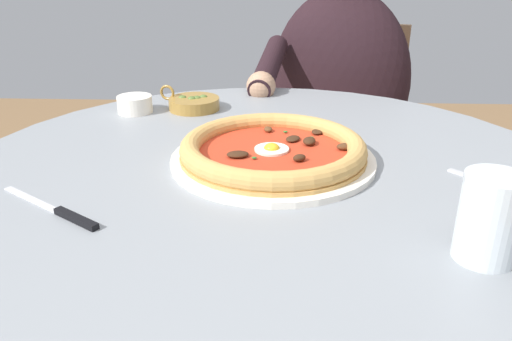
% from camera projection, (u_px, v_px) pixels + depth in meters
% --- Properties ---
extents(dining_table, '(1.01, 1.01, 0.74)m').
position_uv_depth(dining_table, '(266.00, 233.00, 0.86)').
color(dining_table, gray).
rests_on(dining_table, ground).
extents(pizza_on_plate, '(0.33, 0.33, 0.04)m').
position_uv_depth(pizza_on_plate, '(273.00, 151.00, 0.81)').
color(pizza_on_plate, white).
rests_on(pizza_on_plate, dining_table).
extents(water_glass, '(0.07, 0.07, 0.10)m').
position_uv_depth(water_glass, '(489.00, 224.00, 0.55)').
color(water_glass, silver).
rests_on(water_glass, dining_table).
extents(steak_knife, '(0.17, 0.12, 0.01)m').
position_uv_depth(steak_knife, '(62.00, 212.00, 0.66)').
color(steak_knife, silver).
rests_on(steak_knife, dining_table).
extents(ramekin_capers, '(0.07, 0.07, 0.04)m').
position_uv_depth(ramekin_capers, '(135.00, 104.00, 1.07)').
color(ramekin_capers, white).
rests_on(ramekin_capers, dining_table).
extents(olive_pan, '(0.13, 0.11, 0.05)m').
position_uv_depth(olive_pan, '(194.00, 103.00, 1.09)').
color(olive_pan, olive).
rests_on(olive_pan, dining_table).
extents(fork_utensil, '(0.13, 0.13, 0.00)m').
position_uv_depth(fork_utensil, '(505.00, 188.00, 0.73)').
color(fork_utensil, '#BCBCC1').
rests_on(fork_utensil, dining_table).
extents(diner_person, '(0.47, 0.48, 1.14)m').
position_uv_depth(diner_person, '(334.00, 147.00, 1.53)').
color(diner_person, '#282833').
rests_on(diner_person, ground).
extents(cafe_chair_diner, '(0.48, 0.48, 0.85)m').
position_uv_depth(cafe_chair_diner, '(342.00, 129.00, 1.64)').
color(cafe_chair_diner, '#957050').
rests_on(cafe_chair_diner, ground).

